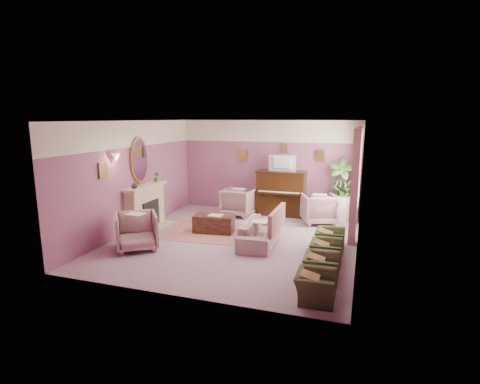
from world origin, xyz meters
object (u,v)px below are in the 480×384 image
(olive_chair_a, at_px, (316,282))
(television, at_px, (282,162))
(piano, at_px, (281,194))
(floral_armchair_left, at_px, (239,200))
(olive_chair_b, at_px, (321,263))
(floral_armchair_right, at_px, (319,207))
(olive_chair_c, at_px, (326,248))
(olive_chair_d, at_px, (330,236))
(coffee_table, at_px, (214,224))
(floral_armchair_front, at_px, (136,229))
(side_table, at_px, (342,208))
(sofa, at_px, (260,228))

(olive_chair_a, bearing_deg, television, 108.37)
(piano, bearing_deg, olive_chair_a, -71.80)
(floral_armchair_left, bearing_deg, olive_chair_b, -53.20)
(floral_armchair_left, xyz_separation_m, floral_armchair_right, (2.36, -0.11, 0.00))
(olive_chair_c, bearing_deg, olive_chair_d, 90.00)
(coffee_table, distance_m, floral_armchair_front, 2.05)
(olive_chair_d, relative_size, side_table, 1.01)
(floral_armchair_right, xyz_separation_m, olive_chair_b, (0.49, -3.71, -0.15))
(olive_chair_d, height_order, side_table, side_table)
(piano, height_order, olive_chair_b, piano)
(coffee_table, bearing_deg, piano, 61.63)
(olive_chair_b, bearing_deg, floral_armchair_right, 97.54)
(floral_armchair_right, xyz_separation_m, floral_armchair_front, (-3.57, -3.38, 0.00))
(television, distance_m, sofa, 2.93)
(coffee_table, relative_size, olive_chair_b, 1.41)
(floral_armchair_right, bearing_deg, coffee_table, -144.66)
(coffee_table, distance_m, olive_chair_b, 3.53)
(coffee_table, height_order, olive_chair_a, olive_chair_a)
(television, distance_m, side_table, 2.17)
(piano, height_order, olive_chair_d, piano)
(coffee_table, relative_size, sofa, 0.55)
(floral_armchair_left, distance_m, olive_chair_a, 5.45)
(floral_armchair_left, relative_size, floral_armchair_front, 1.00)
(olive_chair_a, height_order, olive_chair_b, same)
(sofa, xyz_separation_m, floral_armchair_left, (-1.27, 2.25, 0.08))
(piano, xyz_separation_m, olive_chair_d, (1.68, -2.64, -0.34))
(floral_armchair_front, distance_m, olive_chair_c, 4.10)
(olive_chair_d, bearing_deg, olive_chair_b, -90.00)
(television, distance_m, olive_chair_d, 3.34)
(television, height_order, olive_chair_d, television)
(television, height_order, floral_armchair_front, television)
(piano, relative_size, olive_chair_b, 1.98)
(coffee_table, xyz_separation_m, sofa, (1.32, -0.43, 0.14))
(floral_armchair_right, xyz_separation_m, olive_chair_c, (0.49, -2.89, -0.15))
(sofa, xyz_separation_m, floral_armchair_front, (-2.48, -1.24, 0.08))
(floral_armchair_left, height_order, olive_chair_a, floral_armchair_left)
(olive_chair_c, bearing_deg, television, 116.20)
(television, relative_size, olive_chair_a, 1.13)
(television, xyz_separation_m, coffee_table, (-1.23, -2.23, -1.38))
(sofa, height_order, side_table, sofa)
(olive_chair_c, bearing_deg, floral_armchair_right, 99.64)
(sofa, bearing_deg, floral_armchair_left, 119.51)
(television, xyz_separation_m, floral_armchair_left, (-1.18, -0.41, -1.15))
(olive_chair_c, xyz_separation_m, side_table, (0.09, 3.42, 0.04))
(floral_armchair_front, bearing_deg, side_table, 43.26)
(floral_armchair_right, relative_size, olive_chair_a, 1.28)
(floral_armchair_right, relative_size, side_table, 1.29)
(floral_armchair_right, distance_m, olive_chair_b, 3.75)
(television, xyz_separation_m, olive_chair_a, (1.68, -5.05, -1.29))
(coffee_table, height_order, floral_armchair_front, floral_armchair_front)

